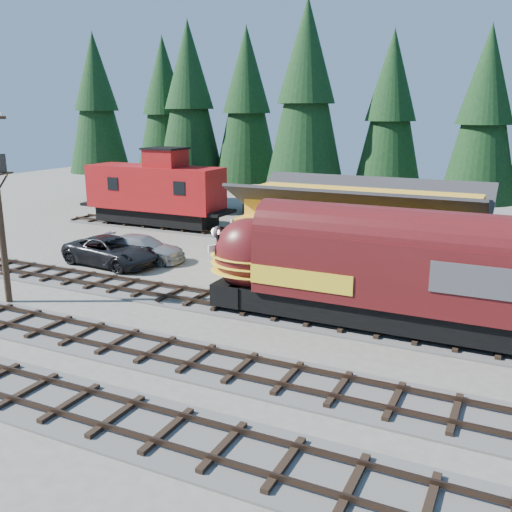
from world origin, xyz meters
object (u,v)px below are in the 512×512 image
at_px(depot, 359,227).
at_px(pickup_truck_a, 111,251).
at_px(caboose, 156,191).
at_px(locomotive, 359,274).
at_px(pickup_truck_b, 142,248).

xyz_separation_m(depot, pickup_truck_a, (-13.99, -3.15, -2.12)).
distance_m(caboose, pickup_truck_a, 11.67).
height_order(caboose, pickup_truck_a, caboose).
distance_m(locomotive, pickup_truck_a, 16.28).
distance_m(depot, pickup_truck_b, 13.22).
distance_m(locomotive, caboose, 24.58).
relative_size(depot, locomotive, 0.89).
relative_size(locomotive, caboose, 1.30).
xyz_separation_m(pickup_truck_a, pickup_truck_b, (1.05, 1.55, -0.06)).
bearing_deg(caboose, pickup_truck_a, -67.86).
xyz_separation_m(caboose, pickup_truck_b, (5.38, -9.11, -2.03)).
xyz_separation_m(locomotive, pickup_truck_a, (-15.86, 3.34, -1.47)).
bearing_deg(caboose, pickup_truck_b, -59.41).
distance_m(depot, pickup_truck_a, 14.50).
relative_size(pickup_truck_a, pickup_truck_b, 1.13).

